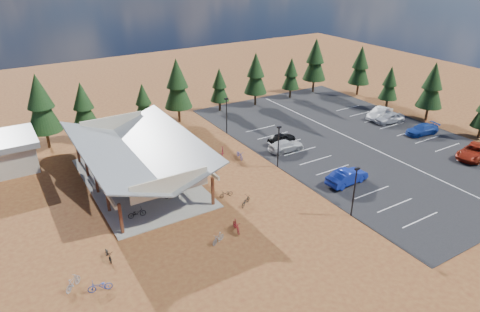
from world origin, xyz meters
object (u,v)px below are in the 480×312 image
trash_bin_0 (196,182)px  trash_bin_1 (208,163)px  bike_13 (218,238)px  car_6 (474,152)px  car_9 (380,113)px  lamp_post_0 (354,189)px  bike_0 (137,213)px  bike_pavilion (137,150)px  car_3 (286,146)px  bike_11 (236,226)px  bike_2 (102,175)px  bike_5 (180,180)px  car_1 (347,177)px  car_7 (422,129)px  bike_12 (246,201)px  bike_4 (172,194)px  bike_7 (136,153)px  bike_1 (136,182)px  bike_14 (240,155)px  bike_16 (226,194)px  bike_10 (100,286)px  car_4 (282,138)px  car_8 (389,118)px  bike_9 (73,283)px  lamp_post_2 (227,113)px  bike_3 (116,163)px  lamp_post_1 (278,144)px  bike_15 (223,152)px  bike_6 (152,160)px

trash_bin_0 → trash_bin_1: 4.55m
bike_13 → car_6: bearing=64.6°
car_6 → car_9: size_ratio=1.17×
lamp_post_0 → bike_0: (-17.66, 10.31, -2.42)m
bike_pavilion → car_3: 18.91m
trash_bin_1 → bike_11: (-3.73, -12.74, 0.10)m
bike_2 → bike_5: bearing=-119.5°
car_1 → trash_bin_1: bearing=40.0°
car_7 → bike_12: bearing=-77.6°
bike_5 → bike_12: (3.76, -7.32, -0.09)m
bike_4 → car_3: size_ratio=0.35×
trash_bin_1 → car_9: car_9 is taller
bike_2 → bike_7: bearing=-47.1°
bike_1 → bike_14: bike_1 is taller
bike_5 → car_6: (33.36, -12.71, 0.29)m
bike_7 → bike_16: bearing=-147.1°
bike_10 → bike_13: (10.33, 0.57, -0.00)m
lamp_post_0 → trash_bin_0: (-10.16, 13.05, -2.53)m
car_4 → car_9: (18.19, -0.20, 0.13)m
car_8 → bike_9: bearing=-66.4°
lamp_post_2 → car_6: 31.52m
bike_3 → bike_5: bike_3 is taller
bike_0 → bike_12: (10.01, -3.43, -0.09)m
bike_5 → bike_9: 17.09m
bike_7 → bike_10: (-9.95, -20.85, -0.16)m
bike_1 → bike_14: 13.17m
bike_12 → lamp_post_1: bearing=-89.2°
bike_13 → bike_16: (4.39, 6.30, -0.07)m
bike_12 → car_9: size_ratio=0.36×
bike_1 → car_3: size_ratio=0.32×
car_3 → bike_9: bearing=116.3°
trash_bin_1 → bike_2: 11.95m
bike_14 → lamp_post_1: bearing=-49.0°
bike_13 → car_8: car_8 is taller
bike_16 → bike_4: bearing=-116.3°
bike_9 → car_4: bearing=-107.2°
bike_15 → car_9: bearing=-151.2°
bike_6 → car_6: 39.13m
lamp_post_0 → bike_15: 18.66m
lamp_post_2 → bike_16: lamp_post_2 is taller
bike_2 → car_9: size_ratio=0.35×
bike_2 → car_3: car_3 is taller
lamp_post_2 → bike_9: lamp_post_2 is taller
bike_6 → bike_7: bike_7 is taller
car_6 → car_9: 15.65m
bike_1 → car_3: car_3 is taller
bike_2 → bike_16: bearing=-128.3°
lamp_post_2 → bike_16: (-8.54, -14.78, -2.58)m
lamp_post_1 → bike_0: (-17.66, -1.69, -2.42)m
trash_bin_0 → bike_13: size_ratio=0.58×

